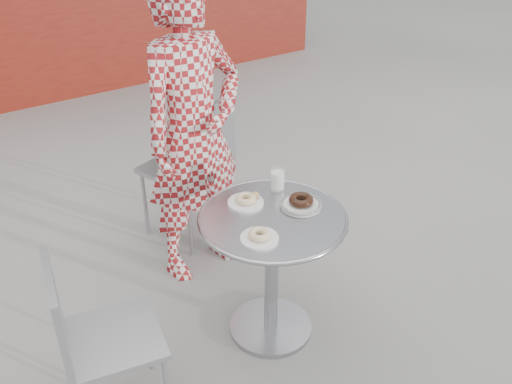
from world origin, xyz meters
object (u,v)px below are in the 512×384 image
plate_checker (301,203)px  plate_far (246,200)px  milk_cup (277,180)px  plate_near (259,236)px  bistro_table (272,247)px  chair_far (189,194)px  chair_left (115,367)px  seated_person (193,133)px

plate_checker → plate_far: bearing=141.7°
milk_cup → plate_near: bearing=-135.6°
plate_far → milk_cup: 0.20m
bistro_table → plate_far: 0.25m
chair_far → plate_checker: size_ratio=4.59×
chair_far → plate_far: bearing=62.2°
chair_far → plate_checker: chair_far is taller
chair_left → plate_checker: chair_left is taller
seated_person → plate_near: size_ratio=10.13×
chair_left → milk_cup: 1.11m
chair_left → seated_person: (0.79, 0.72, 0.59)m
plate_far → bistro_table: bearing=-76.0°
chair_left → milk_cup: bearing=-67.6°
chair_left → plate_checker: bearing=-78.1°
plate_far → milk_cup: (0.19, 0.03, 0.04)m
seated_person → plate_checker: (0.18, -0.69, -0.13)m
chair_left → plate_near: bearing=-87.0°
chair_far → plate_far: (-0.11, -0.84, 0.43)m
chair_far → bistro_table: bearing=65.7°
seated_person → bistro_table: bearing=-97.9°
plate_far → seated_person: bearing=88.4°
plate_far → milk_cup: bearing=7.3°
chair_far → seated_person: seated_person is taller
plate_near → milk_cup: 0.42m
bistro_table → plate_far: plate_far is taller
bistro_table → chair_far: size_ratio=0.76×
bistro_table → plate_near: (-0.15, -0.11, 0.18)m
plate_near → plate_checker: 0.33m
bistro_table → milk_cup: (0.16, 0.18, 0.22)m
chair_far → plate_checker: bearing=74.8°
plate_near → chair_far: bearing=78.9°
bistro_table → plate_checker: (0.16, 0.00, 0.18)m
chair_far → milk_cup: bearing=75.7°
plate_near → milk_cup: bearing=44.4°
bistro_table → milk_cup: 0.33m
chair_left → plate_checker: (0.98, 0.03, 0.46)m
chair_left → seated_person: size_ratio=0.48×
seated_person → plate_checker: bearing=-85.0°
plate_near → plate_checker: (0.31, 0.11, 0.00)m
bistro_table → plate_near: 0.26m
plate_far → plate_near: size_ratio=1.02×
seated_person → plate_near: 0.82m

